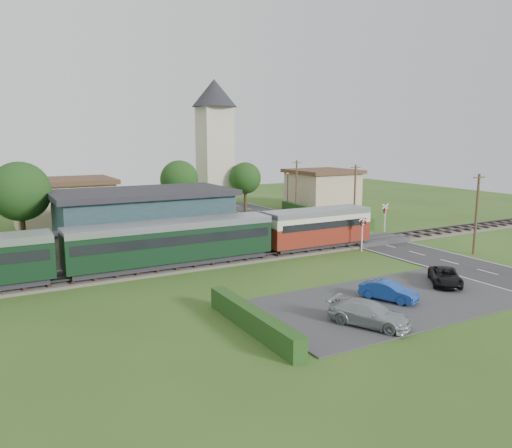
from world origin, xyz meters
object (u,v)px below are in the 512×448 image
car_park_silver (369,314)px  crossing_signal_near (362,228)px  church_tower (215,136)px  station_building (144,218)px  train (131,246)px  house_west (64,203)px  house_east (322,188)px  pedestrian_near (236,237)px  crossing_signal_far (385,214)px  pedestrian_far (97,252)px  car_park_blue (389,291)px  car_park_dark (445,276)px  car_on_road (290,215)px  equipment_hut (62,249)px

car_park_silver → crossing_signal_near: bearing=22.7°
church_tower → crossing_signal_near: (1.40, -28.41, -8.08)m
station_building → car_park_silver: bearing=-79.4°
train → house_west: house_west is taller
house_west → house_east: size_ratio=1.23×
pedestrian_near → crossing_signal_far: bearing=-178.2°
crossing_signal_near → pedestrian_far: size_ratio=1.65×
station_building → car_park_blue: size_ratio=4.49×
station_building → car_park_blue: bearing=-69.2°
car_park_dark → pedestrian_far: 25.53m
station_building → house_west: house_west is taller
house_west → pedestrian_far: (-0.64, -20.56, -1.35)m
pedestrian_near → train: bearing=20.6°
house_east → car_park_silver: size_ratio=1.97×
car_park_silver → crossing_signal_far: bearing=17.4°
car_park_dark → pedestrian_near: bearing=156.1°
house_west → car_park_blue: bearing=-69.7°
church_tower → pedestrian_near: bearing=-110.1°
car_on_road → car_park_silver: bearing=134.3°
house_west → house_east: bearing=-1.6°
church_tower → pedestrian_far: bearing=-131.2°
car_park_silver → pedestrian_near: size_ratio=2.65×
equipment_hut → station_building: bearing=35.9°
church_tower → crossing_signal_near: size_ratio=5.37×
car_on_road → car_park_dark: 28.58m
train → church_tower: (18.59, 26.00, 8.05)m
house_east → pedestrian_near: 30.15m
car_on_road → car_park_silver: car_park_silver is taller
train → pedestrian_far: size_ratio=21.82×
car_park_dark → car_on_road: bearing=119.4°
equipment_hut → train: 5.46m
church_tower → equipment_hut: bearing=-135.3°
equipment_hut → crossing_signal_far: (31.60, -0.81, 0.39)m
house_west → car_park_blue: size_ratio=3.03×
train → house_east: house_east is taller
house_west → pedestrian_near: bearing=-59.8°
car_on_road → crossing_signal_far: bearing=176.8°
house_east → car_on_road: bearing=-144.9°
station_building → train: bearing=-111.8°
house_east → church_tower: bearing=165.1°
station_building → car_on_road: size_ratio=4.27×
station_building → car_park_dark: 26.62m
train → pedestrian_near: train is taller
train → crossing_signal_far: 27.30m
car_park_blue → car_park_dark: 5.87m
house_west → car_park_dark: bearing=-61.7°
equipment_hut → car_park_blue: (16.67, -17.08, -1.08)m
car_on_road → car_park_blue: size_ratio=1.05×
equipment_hut → car_park_blue: size_ratio=0.72×
pedestrian_near → station_building: bearing=-38.0°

